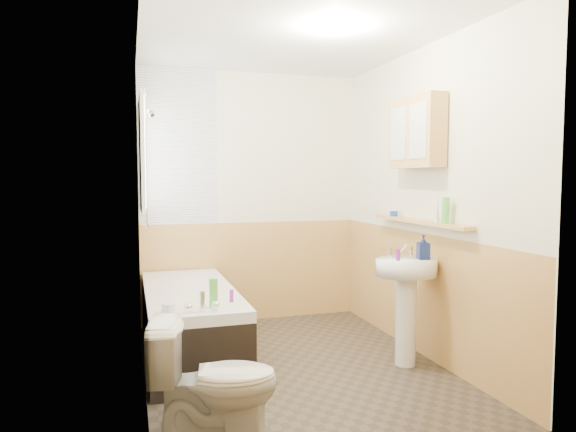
# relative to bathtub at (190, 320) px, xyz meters

# --- Properties ---
(floor) EXTENTS (2.80, 2.80, 0.00)m
(floor) POSITION_rel_bathtub_xyz_m (0.73, -0.50, -0.29)
(floor) COLOR #2E2821
(floor) RESTS_ON ground
(ceiling) EXTENTS (2.80, 2.80, 0.00)m
(ceiling) POSITION_rel_bathtub_xyz_m (0.73, -0.50, 2.21)
(ceiling) COLOR white
(ceiling) RESTS_ON ground
(wall_back) EXTENTS (2.20, 0.02, 2.50)m
(wall_back) POSITION_rel_bathtub_xyz_m (0.73, 0.91, 0.96)
(wall_back) COLOR #F6F0CB
(wall_back) RESTS_ON ground
(wall_front) EXTENTS (2.20, 0.02, 2.50)m
(wall_front) POSITION_rel_bathtub_xyz_m (0.73, -1.91, 0.96)
(wall_front) COLOR #F6F0CB
(wall_front) RESTS_ON ground
(wall_left) EXTENTS (0.02, 2.80, 2.50)m
(wall_left) POSITION_rel_bathtub_xyz_m (-0.38, -0.50, 0.96)
(wall_left) COLOR #F6F0CB
(wall_left) RESTS_ON ground
(wall_right) EXTENTS (0.02, 2.80, 2.50)m
(wall_right) POSITION_rel_bathtub_xyz_m (1.84, -0.50, 0.96)
(wall_right) COLOR #F6F0CB
(wall_right) RESTS_ON ground
(wainscot_right) EXTENTS (0.01, 2.80, 1.00)m
(wainscot_right) POSITION_rel_bathtub_xyz_m (1.82, -0.50, 0.21)
(wainscot_right) COLOR #DBA75A
(wainscot_right) RESTS_ON wall_right
(wainscot_front) EXTENTS (2.20, 0.01, 1.00)m
(wainscot_front) POSITION_rel_bathtub_xyz_m (0.73, -1.89, 0.21)
(wainscot_front) COLOR #DBA75A
(wainscot_front) RESTS_ON wall_front
(wainscot_back) EXTENTS (2.20, 0.01, 1.00)m
(wainscot_back) POSITION_rel_bathtub_xyz_m (0.73, 0.89, 0.21)
(wainscot_back) COLOR #DBA75A
(wainscot_back) RESTS_ON wall_back
(tile_cladding_left) EXTENTS (0.01, 2.80, 2.50)m
(tile_cladding_left) POSITION_rel_bathtub_xyz_m (-0.36, -0.50, 0.96)
(tile_cladding_left) COLOR white
(tile_cladding_left) RESTS_ON wall_left
(tile_return_back) EXTENTS (0.75, 0.01, 1.50)m
(tile_return_back) POSITION_rel_bathtub_xyz_m (0.01, 0.89, 1.46)
(tile_return_back) COLOR white
(tile_return_back) RESTS_ON wall_back
(window) EXTENTS (0.03, 0.79, 0.99)m
(window) POSITION_rel_bathtub_xyz_m (-0.33, 0.45, 1.36)
(window) COLOR white
(window) RESTS_ON wall_left
(bathtub) EXTENTS (0.70, 1.74, 0.69)m
(bathtub) POSITION_rel_bathtub_xyz_m (0.00, 0.00, 0.00)
(bathtub) COLOR black
(bathtub) RESTS_ON floor
(shower_riser) EXTENTS (0.10, 0.08, 1.14)m
(shower_riser) POSITION_rel_bathtub_xyz_m (-0.31, 0.17, 1.40)
(shower_riser) COLOR silver
(shower_riser) RESTS_ON wall_left
(toilet) EXTENTS (0.75, 0.50, 0.68)m
(toilet) POSITION_rel_bathtub_xyz_m (-0.03, -1.47, 0.05)
(toilet) COLOR white
(toilet) RESTS_ON floor
(sink) EXTENTS (0.48, 0.39, 0.94)m
(sink) POSITION_rel_bathtub_xyz_m (1.57, -0.71, 0.30)
(sink) COLOR white
(sink) RESTS_ON floor
(pine_shelf) EXTENTS (0.10, 1.31, 0.03)m
(pine_shelf) POSITION_rel_bathtub_xyz_m (1.77, -0.54, 0.81)
(pine_shelf) COLOR #DBA75A
(pine_shelf) RESTS_ON wall_right
(medicine_cabinet) EXTENTS (0.16, 0.62, 0.56)m
(medicine_cabinet) POSITION_rel_bathtub_xyz_m (1.74, -0.53, 1.52)
(medicine_cabinet) COLOR #DBA75A
(medicine_cabinet) RESTS_ON wall_right
(foam_can) EXTENTS (0.07, 0.07, 0.19)m
(foam_can) POSITION_rel_bathtub_xyz_m (1.77, -0.91, 0.92)
(foam_can) COLOR #59C647
(foam_can) RESTS_ON pine_shelf
(green_bottle) EXTENTS (0.05, 0.05, 0.21)m
(green_bottle) POSITION_rel_bathtub_xyz_m (1.77, -0.80, 0.93)
(green_bottle) COLOR silver
(green_bottle) RESTS_ON pine_shelf
(black_jar) EXTENTS (0.07, 0.07, 0.04)m
(black_jar) POSITION_rel_bathtub_xyz_m (1.77, -0.14, 0.85)
(black_jar) COLOR #19339E
(black_jar) RESTS_ON pine_shelf
(soap_bottle) EXTENTS (0.12, 0.20, 0.09)m
(soap_bottle) POSITION_rel_bathtub_xyz_m (1.68, -0.77, 0.58)
(soap_bottle) COLOR navy
(soap_bottle) RESTS_ON sink
(clear_bottle) EXTENTS (0.04, 0.04, 0.09)m
(clear_bottle) POSITION_rel_bathtub_xyz_m (1.46, -0.77, 0.59)
(clear_bottle) COLOR purple
(clear_bottle) RESTS_ON sink
(blue_gel) EXTENTS (0.06, 0.04, 0.20)m
(blue_gel) POSITION_rel_bathtub_xyz_m (0.09, -0.67, 0.37)
(blue_gel) COLOR #59C647
(blue_gel) RESTS_ON bathtub
(cream_jar) EXTENTS (0.11, 0.11, 0.06)m
(cream_jar) POSITION_rel_bathtub_xyz_m (-0.21, -0.70, 0.29)
(cream_jar) COLOR silver
(cream_jar) RESTS_ON bathtub
(orange_bottle) EXTENTS (0.04, 0.04, 0.09)m
(orange_bottle) POSITION_rel_bathtub_xyz_m (0.24, -0.55, 0.31)
(orange_bottle) COLOR purple
(orange_bottle) RESTS_ON bathtub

